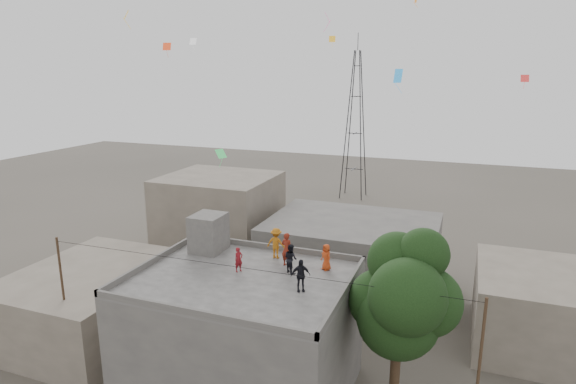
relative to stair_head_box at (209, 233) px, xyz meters
name	(u,v)px	position (x,y,z in m)	size (l,w,h in m)	color
main_building	(243,336)	(3.20, -2.60, -4.05)	(10.00, 8.00, 6.10)	#514E4B
parapet	(241,275)	(3.20, -2.60, -0.85)	(10.00, 8.00, 0.30)	#514E4B
stair_head_box	(209,233)	(0.00, 0.00, 0.00)	(1.60, 1.80, 2.00)	#514E4B
neighbor_west	(94,301)	(-7.80, -0.60, -5.10)	(8.00, 10.00, 4.00)	#665C50
neighbor_north	(352,253)	(5.20, 11.40, -4.60)	(12.00, 9.00, 5.00)	#514E4B
neighbor_northwest	(220,216)	(-6.80, 13.40, -3.60)	(9.00, 8.00, 7.00)	#665C50
neighbor_east	(540,309)	(17.20, 7.40, -4.90)	(7.00, 8.00, 4.40)	#665C50
tree	(404,298)	(10.57, -2.00, -1.00)	(4.90, 4.60, 9.10)	black
utility_line	(240,337)	(3.70, -3.85, -3.27)	(20.12, 0.62, 7.40)	black
transmission_tower	(355,125)	(-0.80, 37.40, 1.97)	(2.97, 2.97, 20.01)	black
person_red_adult	(287,249)	(4.67, -0.49, -0.14)	(0.63, 0.41, 1.71)	maroon
person_orange_child	(326,257)	(6.62, -0.26, -0.35)	(0.63, 0.41, 1.29)	#C13E16
person_dark_child	(291,258)	(5.13, -1.18, -0.29)	(0.69, 0.54, 1.42)	black
person_dark_adult	(300,275)	(6.23, -2.92, -0.27)	(0.86, 0.36, 1.47)	black
person_orange_adult	(276,243)	(3.78, 0.30, -0.20)	(1.04, 0.60, 1.60)	#AF6314
person_red_child	(239,260)	(2.76, -1.97, -0.40)	(0.44, 0.29, 1.21)	maroon
kites	(298,46)	(3.60, 4.01, 9.68)	(20.78, 18.87, 10.67)	red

